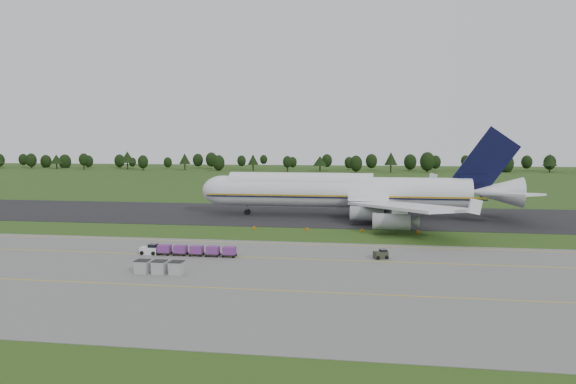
% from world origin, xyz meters
% --- Properties ---
extents(ground, '(600.00, 600.00, 0.00)m').
position_xyz_m(ground, '(0.00, 0.00, 0.00)').
color(ground, '#284615').
rests_on(ground, ground).
extents(apron, '(300.00, 52.00, 0.06)m').
position_xyz_m(apron, '(0.00, -34.00, 0.03)').
color(apron, slate).
rests_on(apron, ground).
extents(taxiway, '(300.00, 40.00, 0.08)m').
position_xyz_m(taxiway, '(0.00, 28.00, 0.04)').
color(taxiway, black).
rests_on(taxiway, ground).
extents(apron_markings, '(300.00, 30.20, 0.01)m').
position_xyz_m(apron_markings, '(0.00, -26.98, 0.06)').
color(apron_markings, '#DBBD0C').
rests_on(apron_markings, apron).
extents(tree_line, '(528.47, 23.22, 11.69)m').
position_xyz_m(tree_line, '(4.47, 220.02, 6.11)').
color(tree_line, black).
rests_on(tree_line, ground).
extents(aircraft, '(74.09, 72.83, 20.97)m').
position_xyz_m(aircraft, '(15.03, 26.52, 5.99)').
color(aircraft, white).
rests_on(aircraft, ground).
extents(baggage_train, '(15.27, 1.62, 1.56)m').
position_xyz_m(baggage_train, '(-7.49, -22.20, 0.90)').
color(baggage_train, silver).
rests_on(baggage_train, apron).
extents(utility_cart, '(2.35, 1.95, 1.12)m').
position_xyz_m(utility_cart, '(22.14, -19.95, 0.61)').
color(utility_cart, '#2D2F21').
rests_on(utility_cart, apron).
extents(uld_row, '(6.58, 1.78, 1.76)m').
position_xyz_m(uld_row, '(-7.11, -34.15, 0.94)').
color(uld_row, '#989898').
rests_on(uld_row, apron).
extents(edge_markers, '(32.64, 0.30, 0.60)m').
position_xyz_m(edge_markers, '(13.32, 4.87, 0.27)').
color(edge_markers, '#DF5907').
rests_on(edge_markers, ground).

